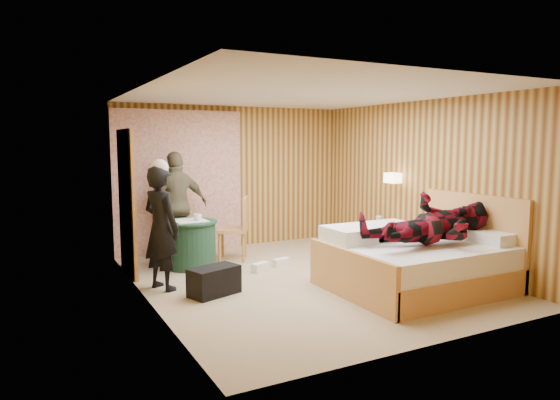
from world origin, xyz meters
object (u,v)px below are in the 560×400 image
wall_lamp (393,178)px  nightstand (383,239)px  round_table (191,244)px  duffel_bag (214,281)px  man_at_table (177,205)px  chair_far (177,225)px  man_on_bed (435,212)px  woman_standing (161,228)px  bed (418,262)px  chair_near (238,224)px

wall_lamp → nightstand: bearing=105.8°
nightstand → round_table: bearing=166.2°
duffel_bag → man_at_table: (0.16, 2.14, 0.69)m
chair_far → man_on_bed: bearing=-66.0°
round_table → woman_standing: bearing=-125.6°
bed → duffel_bag: (-2.44, 0.91, -0.16)m
nightstand → man_at_table: bearing=155.0°
duffel_bag → chair_near: bearing=39.2°
nightstand → duffel_bag: size_ratio=0.94×
man_on_bed → nightstand: bearing=68.6°
bed → chair_near: bearing=120.8°
duffel_bag → man_at_table: size_ratio=0.36×
chair_far → duffel_bag: 2.14m
wall_lamp → man_on_bed: (-0.77, -1.71, -0.28)m
chair_far → chair_near: chair_near is taller
woman_standing → man_at_table: bearing=-47.1°
chair_near → man_on_bed: 3.12m
duffel_bag → man_at_table: 2.25m
man_at_table → woman_standing: bearing=61.9°
bed → chair_far: bed is taller
wall_lamp → woman_standing: woman_standing is taller
woman_standing → man_at_table: man_at_table is taller
nightstand → round_table: (-3.04, 0.75, 0.07)m
bed → man_on_bed: bearing=-82.2°
wall_lamp → round_table: 3.35m
round_table → man_at_table: 0.84m
wall_lamp → chair_near: wall_lamp is taller
chair_near → woman_standing: 1.80m
man_at_table → man_on_bed: man_on_bed is taller
chair_near → chair_far: bearing=-95.6°
chair_near → nightstand: bearing=97.8°
woman_standing → man_at_table: 1.73m
man_at_table → nightstand: bearing=149.4°
round_table → duffel_bag: (-0.16, -1.47, -0.18)m
round_table → duffel_bag: size_ratio=1.30×
woman_standing → bed: bearing=-140.9°
round_table → duffel_bag: round_table is taller
chair_far → man_at_table: man_at_table is taller
man_at_table → bed: bearing=121.2°
duffel_bag → man_at_table: man_at_table is taller
woman_standing → man_on_bed: bearing=-144.1°
round_table → woman_standing: woman_standing is taller
nightstand → woman_standing: (-3.70, -0.18, 0.50)m
round_table → chair_near: chair_near is taller
wall_lamp → woman_standing: size_ratio=0.16×
chair_far → woman_standing: woman_standing is taller
chair_far → duffel_bag: (-0.15, -2.11, -0.37)m
round_table → bed: bearing=-46.2°
chair_near → man_on_bed: (1.50, -2.70, 0.43)m
bed → woman_standing: (-2.94, 1.45, 0.45)m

